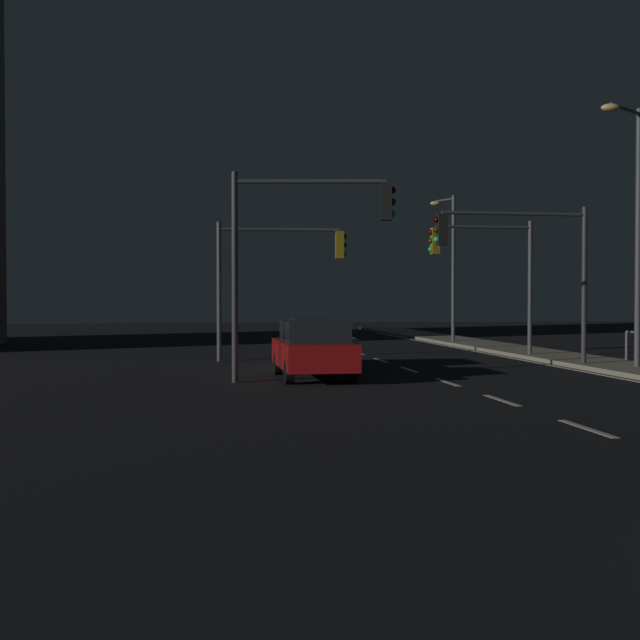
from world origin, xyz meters
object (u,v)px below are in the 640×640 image
car (313,349)px  street_lamp_median (450,254)px  traffic_light_far_right (484,260)px  traffic_light_near_left (304,234)px  traffic_light_far_left (516,251)px  car_oncoming (318,342)px  street_lamp_corner (633,212)px  traffic_light_overhead_east (278,262)px

car → street_lamp_median: bearing=62.4°
traffic_light_far_right → traffic_light_near_left: bearing=-133.5°
traffic_light_near_left → traffic_light_far_right: 11.09m
traffic_light_far_left → street_lamp_median: street_lamp_median is taller
traffic_light_far_left → traffic_light_near_left: bearing=-154.1°
car_oncoming → traffic_light_near_left: 5.42m
traffic_light_near_left → street_lamp_corner: 10.22m
traffic_light_far_right → street_lamp_median: street_lamp_median is taller
traffic_light_near_left → street_lamp_median: street_lamp_median is taller
car → traffic_light_far_right: (7.28, 7.13, 2.78)m
traffic_light_far_right → street_lamp_median: size_ratio=0.70×
traffic_light_far_left → traffic_light_near_left: size_ratio=0.92×
traffic_light_near_left → car_oncoming: bearing=77.3°
traffic_light_far_left → traffic_light_overhead_east: (-6.98, 4.41, -0.21)m
street_lamp_median → traffic_light_overhead_east: bearing=-131.8°
car → traffic_light_overhead_east: bearing=92.4°
street_lamp_corner → car: bearing=-174.9°
car → street_lamp_corner: (9.68, 0.87, 3.92)m
traffic_light_near_left → street_lamp_corner: street_lamp_corner is taller
traffic_light_far_right → street_lamp_median: (1.81, 10.25, 0.76)m
car → street_lamp_corner: bearing=5.1°
car → traffic_light_far_right: bearing=44.4°
traffic_light_far_left → car_oncoming: bearing=170.9°
car → traffic_light_far_left: 7.69m
street_lamp_corner → traffic_light_overhead_east: bearing=148.8°
traffic_light_far_left → traffic_light_far_right: 4.66m
traffic_light_near_left → traffic_light_overhead_east: traffic_light_near_left is taller
traffic_light_far_right → street_lamp_median: bearing=80.0°
car → street_lamp_median: street_lamp_median is taller
car_oncoming → traffic_light_overhead_east: bearing=105.0°
traffic_light_far_right → street_lamp_corner: (2.40, -6.26, 1.14)m
traffic_light_far_left → traffic_light_near_left: 7.83m
traffic_light_near_left → traffic_light_far_right: (7.63, 8.04, -0.25)m
traffic_light_far_left → street_lamp_median: 15.09m
traffic_light_far_left → street_lamp_median: size_ratio=0.71×
traffic_light_near_left → traffic_light_far_right: traffic_light_near_left is taller
car_oncoming → street_lamp_corner: bearing=-16.1°
car → traffic_light_far_left: size_ratio=0.88×
traffic_light_far_left → traffic_light_far_right: (0.58, 4.63, -0.06)m
car_oncoming → street_lamp_median: (8.46, 13.91, 3.53)m
car → traffic_light_far_right: size_ratio=0.90×
traffic_light_far_left → street_lamp_corner: 3.56m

